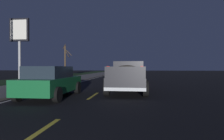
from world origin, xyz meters
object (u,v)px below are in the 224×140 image
Objects in this scene: sedan_tan at (133,71)px; gas_price_sign at (19,35)px; sedan_green at (51,82)px; sedan_black at (118,71)px; sedan_red at (131,74)px; pickup_truck at (128,76)px; bare_tree_far at (65,60)px.

sedan_tan is 25.59m from gas_price_sign.
sedan_green is 32.94m from sedan_black.
pickup_truck is at bearing 179.61° from sedan_red.
sedan_black is at bearing -0.71° from sedan_green.
bare_tree_far is (22.90, 7.58, 2.02)m from sedan_green.
sedan_red and sedan_tan have the same top height.
sedan_red is at bearing -171.43° from sedan_black.
gas_price_sign reaches higher than bare_tree_far.
sedan_red is 16.91m from bare_tree_far.
sedan_green is 0.99× the size of sedan_tan.
gas_price_sign is (-22.99, 10.57, 3.83)m from sedan_tan.
pickup_truck is 30.45m from sedan_black.
gas_price_sign reaches higher than sedan_tan.
sedan_green is 1.00× the size of sedan_black.
pickup_truck is at bearing -179.97° from sedan_tan.
pickup_truck is 0.99× the size of bare_tree_far.
sedan_tan is at bearing -24.70° from gas_price_sign.
sedan_red is 0.81× the size of bare_tree_far.
sedan_tan is at bearing 0.03° from pickup_truck.
sedan_green is 0.71× the size of gas_price_sign.
sedan_tan is 14.27m from bare_tree_far.
bare_tree_far is (12.36, 11.37, 2.02)m from sedan_red.
sedan_green is at bearing -140.76° from gas_price_sign.
gas_price_sign is (5.73, 10.59, 3.63)m from pickup_truck.
pickup_truck is 23.25m from bare_tree_far.
sedan_red is 20.85m from sedan_tan.
sedan_tan is at bearing 0.19° from sedan_red.
sedan_tan is at bearing -115.10° from sedan_black.
pickup_truck is 7.88m from sedan_red.
gas_price_sign is (8.40, 6.86, 3.83)m from sedan_green.
sedan_tan is (20.85, 0.07, 0.00)m from sedan_red.
bare_tree_far is (20.23, 11.31, 1.82)m from pickup_truck.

